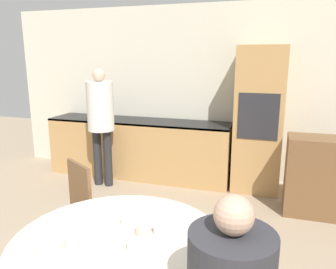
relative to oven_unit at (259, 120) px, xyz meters
The scene contains 10 objects.
wall_back 0.95m from the oven_unit, 158.10° to the left, with size 6.44×0.05×2.60m.
kitchen_counter 1.86m from the oven_unit, behind, with size 2.85×0.60×0.89m.
oven_unit is the anchor object (origin of this frame).
chair_far_left 2.82m from the oven_unit, 120.42° to the right, with size 0.55×0.55×0.97m.
person_standing 2.20m from the oven_unit, 165.93° to the right, with size 0.37×0.37×1.69m.
cup 2.96m from the oven_unit, 100.75° to the right, with size 0.08×0.08×0.09m.
bowl_near 2.86m from the oven_unit, 103.67° to the right, with size 0.16×0.16×0.05m.
bowl_centre 3.08m from the oven_unit, 99.86° to the right, with size 0.14×0.14×0.04m.
bowl_far 3.35m from the oven_unit, 107.81° to the right, with size 0.18×0.18×0.05m.
salt_shaker 2.89m from the oven_unit, 99.60° to the right, with size 0.03×0.03×0.09m.
Camera 1 is at (0.98, -0.23, 1.83)m, focal length 35.00 mm.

